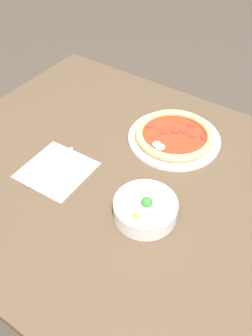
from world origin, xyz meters
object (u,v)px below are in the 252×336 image
Objects in this scene: fork at (64,173)px; knife at (53,164)px; bowl at (145,208)px; pizza at (174,136)px.

fork is 0.83× the size of knife.
fork is (0.29, 0.00, -0.03)m from bowl.
pizza is at bearing -74.41° from bowl.
bowl reaches higher than pizza.
pizza reaches higher than knife.
knife is at bearing -97.83° from fork.
fork and knife have the same top height.
bowl is 0.29m from fork.
fork is at bearing 82.17° from knife.
bowl reaches higher than fork.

